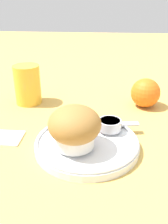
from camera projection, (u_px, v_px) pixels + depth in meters
name	position (u px, v px, depth m)	size (l,w,h in m)	color
ground_plane	(95.00, 142.00, 0.50)	(3.00, 3.00, 0.00)	tan
plate	(87.00, 143.00, 0.48)	(0.20, 0.20, 0.02)	white
muffin	(75.00, 127.00, 0.44)	(0.09, 0.09, 0.08)	silver
cream_ramekin	(110.00, 124.00, 0.50)	(0.05, 0.05, 0.02)	silver
berry_pair	(82.00, 126.00, 0.50)	(0.03, 0.02, 0.02)	#B7192D
butter_knife	(97.00, 125.00, 0.52)	(0.18, 0.04, 0.00)	silver
orange_fruit	(145.00, 93.00, 0.64)	(0.08, 0.08, 0.08)	orange
juice_glass	(28.00, 85.00, 0.66)	(0.07, 0.07, 0.10)	gold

